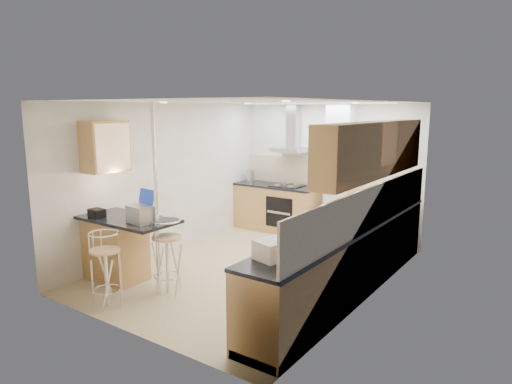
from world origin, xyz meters
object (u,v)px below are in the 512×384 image
Objects in this scene: microwave at (378,203)px; bar_stool_near at (106,269)px; bread_bin at (274,249)px; laptop at (141,214)px; bar_stool_end at (167,256)px.

bar_stool_near is (-2.33, -2.87, -0.61)m from microwave.
microwave is 2.46m from bread_bin.
laptop reaches higher than bar_stool_end.
bread_bin reaches higher than bar_stool_end.
bar_stool_near is at bearing -83.02° from laptop.
laptop is 0.82m from bar_stool_near.
laptop is 2.17m from bread_bin.
microwave is at bearing 52.75° from laptop.
bread_bin is at bearing 3.91° from laptop.
bar_stool_end is at bearing 37.38° from laptop.
bar_stool_end is 1.97m from bread_bin.
laptop reaches higher than bread_bin.
bar_stool_end is at bearing -174.71° from bread_bin.
bread_bin is (-0.16, -2.46, -0.07)m from microwave.
bar_stool_near is at bearing -154.12° from bread_bin.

